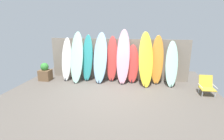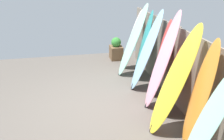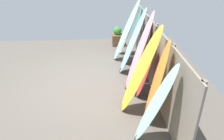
{
  "view_description": "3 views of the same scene",
  "coord_description": "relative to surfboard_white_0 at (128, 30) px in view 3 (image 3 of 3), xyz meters",
  "views": [
    {
      "loc": [
        0.97,
        -5.51,
        2.47
      ],
      "look_at": [
        0.0,
        0.46,
        0.83
      ],
      "focal_mm": 28.0,
      "sensor_mm": 36.0,
      "label": 1
    },
    {
      "loc": [
        5.07,
        -0.53,
        3.0
      ],
      "look_at": [
        0.04,
        0.5,
        0.9
      ],
      "focal_mm": 40.0,
      "sensor_mm": 36.0,
      "label": 2
    },
    {
      "loc": [
        5.5,
        0.52,
        3.44
      ],
      "look_at": [
        0.44,
        0.85,
        0.7
      ],
      "focal_mm": 35.0,
      "sensor_mm": 36.0,
      "label": 3
    }
  ],
  "objects": [
    {
      "name": "surfboard_skyblue_3",
      "position": [
        1.54,
        -0.06,
        0.13
      ],
      "size": [
        0.57,
        0.81,
        2.1
      ],
      "color": "#8CB7D6",
      "rests_on": "ground"
    },
    {
      "name": "surfboard_yellow_7",
      "position": [
        3.42,
        -0.16,
        0.15
      ],
      "size": [
        0.65,
        0.96,
        2.14
      ],
      "color": "yellow",
      "rests_on": "ground"
    },
    {
      "name": "planter_box",
      "position": [
        -0.91,
        -0.3,
        -0.57
      ],
      "size": [
        0.49,
        0.42,
        0.78
      ],
      "color": "brown",
      "rests_on": "ground"
    },
    {
      "name": "fence_back",
      "position": [
        2.21,
        0.41,
        -0.01
      ],
      "size": [
        6.08,
        0.11,
        1.8
      ],
      "color": "gray",
      "rests_on": "ground"
    },
    {
      "name": "surfboard_red_6",
      "position": [
        2.89,
        0.08,
        -0.12
      ],
      "size": [
        0.53,
        0.47,
        1.6
      ],
      "color": "#D13D38",
      "rests_on": "ground"
    },
    {
      "name": "surfboard_teal_2",
      "position": [
        0.94,
        0.06,
        0.07
      ],
      "size": [
        0.49,
        0.53,
        1.99
      ],
      "color": "teal",
      "rests_on": "ground"
    },
    {
      "name": "ground",
      "position": [
        2.21,
        -1.6,
        -0.91
      ],
      "size": [
        7.68,
        7.68,
        0.0
      ],
      "primitive_type": "plane",
      "color": "#5B544C"
    },
    {
      "name": "surfboard_red_4",
      "position": [
        2.0,
        0.15,
        0.04
      ],
      "size": [
        0.48,
        0.43,
        1.94
      ],
      "color": "#D13D38",
      "rests_on": "ground"
    },
    {
      "name": "surfboard_orange_8",
      "position": [
        3.89,
        0.09,
        0.08
      ],
      "size": [
        0.51,
        0.45,
        2.0
      ],
      "color": "orange",
      "rests_on": "ground"
    },
    {
      "name": "surfboard_seafoam_1",
      "position": [
        0.52,
        -0.13,
        0.14
      ],
      "size": [
        0.62,
        0.96,
        2.12
      ],
      "color": "#9ED6BC",
      "rests_on": "ground"
    },
    {
      "name": "surfboard_pink_5",
      "position": [
        2.5,
        -0.03,
        0.19
      ],
      "size": [
        0.54,
        0.72,
        2.23
      ],
      "color": "pink",
      "rests_on": "ground"
    },
    {
      "name": "surfboard_white_0",
      "position": [
        0.0,
        0.0,
        0.0
      ],
      "size": [
        0.49,
        0.71,
        1.85
      ],
      "color": "white",
      "rests_on": "ground"
    },
    {
      "name": "surfboard_seafoam_9",
      "position": [
        4.44,
        -0.05,
        -0.04
      ],
      "size": [
        0.51,
        0.76,
        1.78
      ],
      "color": "#9ED6BC",
      "rests_on": "ground"
    }
  ]
}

